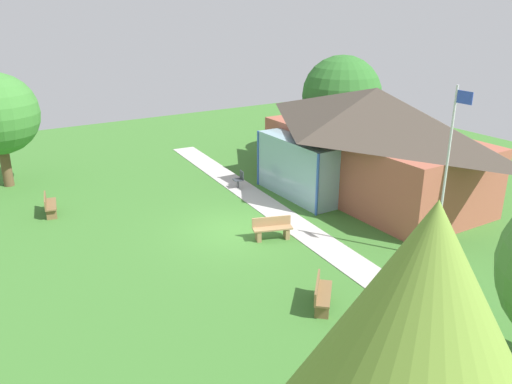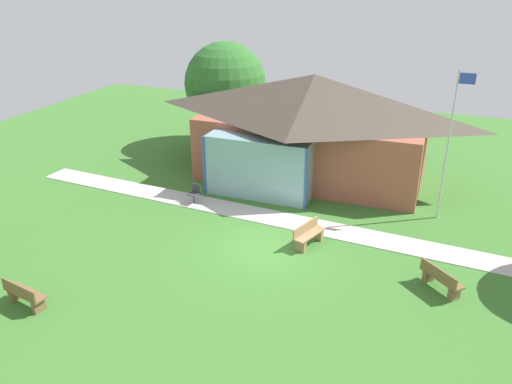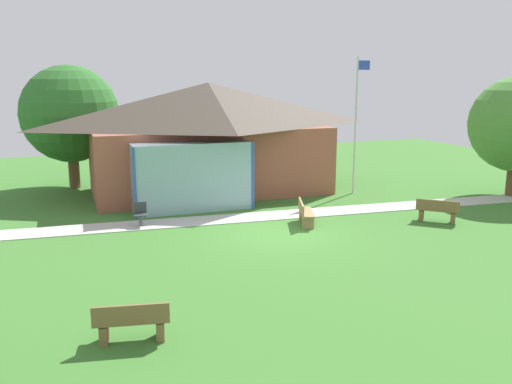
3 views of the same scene
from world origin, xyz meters
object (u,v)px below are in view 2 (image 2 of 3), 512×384
patio_chair_west (194,194)px  bench_rear_near_path (308,235)px  bench_mid_right (441,279)px  pavilion (310,126)px  tree_behind_pavilion_left (225,83)px  flagpole (450,140)px  bench_front_left (24,295)px

patio_chair_west → bench_rear_near_path: bearing=171.8°
bench_mid_right → pavilion: bearing=172.2°
pavilion → bench_mid_right: pavilion is taller
patio_chair_west → tree_behind_pavilion_left: tree_behind_pavilion_left is taller
flagpole → bench_mid_right: (0.34, -5.37, -2.91)m
tree_behind_pavilion_left → flagpole: bearing=-25.2°
bench_front_left → bench_mid_right: bearing=35.3°
bench_mid_right → patio_chair_west: 10.69m
patio_chair_west → bench_front_left: bearing=90.2°
pavilion → tree_behind_pavilion_left: tree_behind_pavilion_left is taller
bench_front_left → bench_rear_near_path: (6.92, 6.68, 0.00)m
pavilion → bench_mid_right: (6.47, -7.77, -2.17)m
pavilion → flagpole: (6.14, -2.39, 0.74)m
bench_rear_near_path → bench_front_left: bearing=-26.9°
bench_front_left → tree_behind_pavilion_left: (-0.63, 16.30, 3.08)m
bench_rear_near_path → tree_behind_pavilion_left: tree_behind_pavilion_left is taller
bench_front_left → bench_rear_near_path: same height
bench_front_left → bench_mid_right: same height
pavilion → bench_front_left: bearing=-111.3°
flagpole → patio_chair_west: size_ratio=7.00×
bench_mid_right → patio_chair_west: patio_chair_west is taller
pavilion → flagpole: flagpole is taller
flagpole → tree_behind_pavilion_left: (-11.88, 5.59, 0.18)m
pavilion → bench_rear_near_path: size_ratio=7.22×
bench_rear_near_path → pavilion: bearing=-145.2°
pavilion → bench_front_left: (-5.11, -13.11, -2.17)m
bench_mid_right → tree_behind_pavilion_left: size_ratio=0.24×
pavilion → patio_chair_west: size_ratio=13.11×
bench_rear_near_path → patio_chair_west: bearing=-88.4°
bench_mid_right → bench_rear_near_path: size_ratio=0.90×
flagpole → bench_rear_near_path: size_ratio=3.86×
flagpole → patio_chair_west: flagpole is taller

